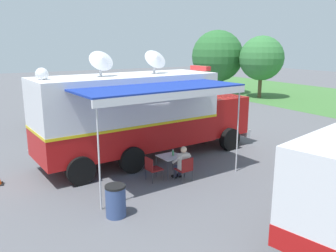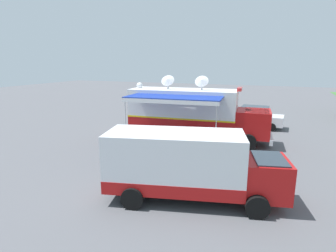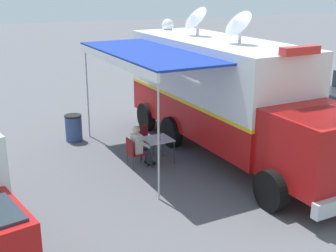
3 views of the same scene
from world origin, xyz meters
The scene contains 13 objects.
ground_plane centered at (0.00, 0.00, 0.00)m, with size 100.00×100.00×0.00m, color #5B5B60.
lot_stripe centered at (-3.84, -0.94, 0.00)m, with size 0.12×4.80×0.01m, color silver.
command_truck centered at (-0.02, 0.75, 1.95)m, with size 5.41×9.64×4.53m.
folding_table centered at (2.23, 0.64, 0.67)m, with size 0.86×0.86×0.73m.
water_bottle centered at (2.22, 0.76, 0.83)m, with size 0.07×0.07×0.22m.
folding_chair_at_table centered at (3.03, 0.76, 0.51)m, with size 0.51×0.51×0.87m.
folding_chair_beside_table centered at (2.39, -0.21, 0.51)m, with size 0.51×0.51×0.87m.
seated_responder centered at (2.84, 0.75, 0.65)m, with size 0.68×0.58×1.25m.
trash_bin centered at (4.13, -2.26, 0.46)m, with size 0.57×0.57×0.91m.
traffic_cone centered at (0.02, -4.89, 0.28)m, with size 0.36×0.36×0.58m.
support_truck centered at (8.17, 2.98, 1.39)m, with size 3.59×7.09×2.70m.
car_behind_truck centered at (-7.44, -0.90, 0.88)m, with size 4.29×2.19×1.76m.
car_far_corner centered at (-5.67, 4.45, 0.88)m, with size 2.18×4.28×1.76m.
Camera 2 is at (17.70, 5.94, 5.28)m, focal length 29.34 mm.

